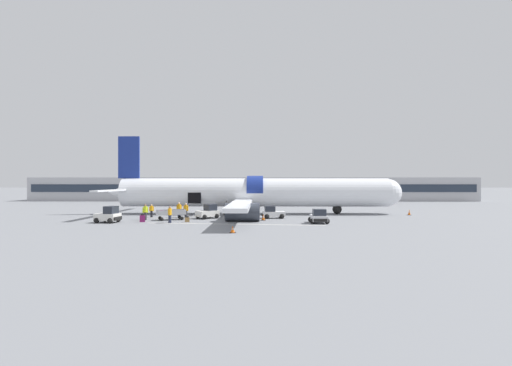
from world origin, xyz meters
name	(u,v)px	position (x,y,z in m)	size (l,w,h in m)	color
ground_plane	(244,220)	(0.00, 0.00, 0.00)	(500.00, 500.00, 0.00)	slate
apron_marking_line	(234,224)	(-0.81, -4.00, 0.00)	(18.10, 2.02, 0.01)	silver
terminal_strip	(253,189)	(0.00, 42.81, 2.67)	(101.60, 9.84, 5.34)	#B2B2B7
airplane	(252,193)	(0.69, 7.44, 2.78)	(39.37, 34.90, 10.41)	white
baggage_tug_lead	(208,212)	(-4.26, 1.58, 0.70)	(2.87, 2.76, 1.66)	silver
baggage_tug_mid	(319,217)	(7.90, -2.97, 0.63)	(2.03, 2.52, 1.47)	silver
baggage_tug_rear	(109,216)	(-14.06, -2.76, 0.72)	(2.58, 2.25, 1.73)	silver
baggage_tug_spare	(273,213)	(3.30, 1.75, 0.61)	(2.80, 1.89, 1.44)	white
baggage_cart_loading	(171,214)	(-8.18, -0.11, 0.60)	(3.99, 2.53, 1.13)	#999BA0
ground_crew_loader_a	(179,209)	(-7.91, 2.55, 0.96)	(0.61, 0.57, 1.83)	#1E2338
ground_crew_loader_b	(186,210)	(-7.02, 2.23, 0.92)	(0.60, 0.42, 1.74)	#2D2D33
ground_crew_driver	(145,212)	(-11.04, -0.24, 0.92)	(0.60, 0.52, 1.75)	#2D2D33
ground_crew_supervisor	(170,214)	(-7.55, -2.99, 0.91)	(0.47, 0.61, 1.73)	#1E2338
ground_crew_helper	(152,210)	(-11.33, 2.85, 0.83)	(0.55, 0.45, 1.57)	black
suitcase_on_tarmac_upright	(187,220)	(-5.92, -2.19, 0.24)	(0.51, 0.33, 0.60)	olive
suitcase_on_tarmac_spare	(142,219)	(-10.67, -2.26, 0.36)	(0.59, 0.39, 0.84)	#721951
safety_cone_nose	(409,212)	(21.04, 5.88, 0.34)	(0.44, 0.44, 0.73)	black
safety_cone_engine_left	(233,229)	(-0.46, -9.89, 0.27)	(0.52, 0.52, 0.59)	black
safety_cone_wingtip	(263,218)	(2.18, -0.41, 0.31)	(0.55, 0.55, 0.66)	black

